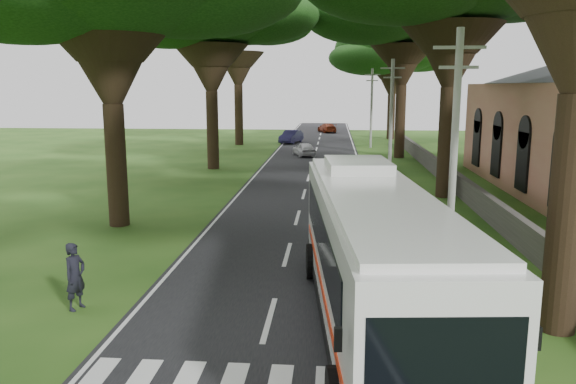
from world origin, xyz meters
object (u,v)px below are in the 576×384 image
object	(u,v)px
pole_far	(371,107)
distant_car_b	(291,137)
pole_mid	(391,117)
distant_car_c	(327,128)
distant_car_a	(304,149)
pedestrian	(75,276)
coach_bus	(372,255)
pole_near	(454,151)

from	to	relation	value
pole_far	distant_car_b	bearing A→B (deg)	154.34
pole_mid	distant_car_c	distance (m)	39.48
distant_car_a	pole_mid	bearing A→B (deg)	99.43
pole_far	distant_car_c	distance (m)	19.93
pedestrian	coach_bus	bearing A→B (deg)	-75.26
pole_near	distant_car_c	xyz separation A→B (m)	(-4.70, 59.04, -3.53)
pole_near	distant_car_b	bearing A→B (deg)	100.91
coach_bus	pole_mid	bearing A→B (deg)	78.03
distant_car_b	pedestrian	size ratio (longest dim) A/B	2.21
distant_car_b	coach_bus	bearing A→B (deg)	-67.66
distant_car_a	distant_car_c	world-z (taller)	distant_car_c
pedestrian	distant_car_c	bearing A→B (deg)	13.51
distant_car_c	coach_bus	bearing A→B (deg)	74.67
distant_car_c	pedestrian	xyz separation A→B (m)	(-6.33, -62.68, 0.31)
pole_far	distant_car_b	distance (m)	10.04
pole_mid	distant_car_a	distance (m)	14.36
pole_mid	pole_far	world-z (taller)	same
pole_mid	distant_car_c	world-z (taller)	pole_mid
pole_near	pedestrian	size ratio (longest dim) A/B	4.14
coach_bus	distant_car_c	size ratio (longest dim) A/B	2.98
distant_car_a	distant_car_b	distance (m)	11.93
distant_car_b	distant_car_c	xyz separation A→B (m)	(3.80, 14.96, -0.08)
coach_bus	distant_car_b	world-z (taller)	coach_bus
pole_mid	distant_car_b	xyz separation A→B (m)	(-8.50, 24.08, -3.45)
pole_near	distant_car_c	distance (m)	59.33
pole_mid	distant_car_b	size ratio (longest dim) A/B	1.87
distant_car_a	pedestrian	xyz separation A→B (m)	(-4.56, -35.97, 0.32)
pole_near	distant_car_c	world-z (taller)	pole_near
pole_near	pole_mid	xyz separation A→B (m)	(0.00, 20.00, 0.00)
distant_car_a	distant_car_b	xyz separation A→B (m)	(-2.04, 11.75, 0.09)
pole_mid	pedestrian	distance (m)	26.28
distant_car_b	distant_car_c	distance (m)	15.43
pole_mid	pole_near	bearing A→B (deg)	-90.00
pole_far	pedestrian	distance (m)	45.13
pole_near	pole_mid	bearing A→B (deg)	90.00
pole_near	pedestrian	world-z (taller)	pole_near
pole_far	distant_car_b	size ratio (longest dim) A/B	1.87
distant_car_a	pole_far	bearing A→B (deg)	-148.34
pole_far	pedestrian	world-z (taller)	pole_far
coach_bus	distant_car_c	distance (m)	63.38
pole_far	coach_bus	size ratio (longest dim) A/B	0.63
coach_bus	distant_car_b	xyz separation A→B (m)	(-5.69, 48.38, -1.27)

